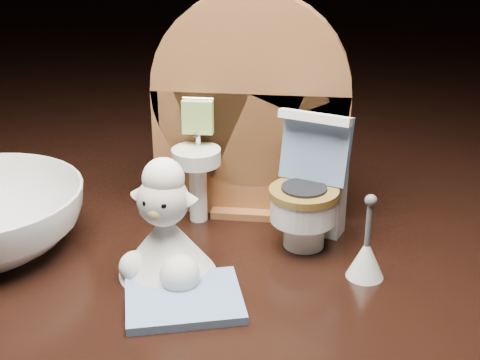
% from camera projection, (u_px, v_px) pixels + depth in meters
% --- Properties ---
extents(backdrop_panel, '(0.13, 0.05, 0.15)m').
position_uv_depth(backdrop_panel, '(249.00, 121.00, 0.44)').
color(backdrop_panel, '#92582F').
rests_on(backdrop_panel, ground).
extents(toy_toilet, '(0.05, 0.06, 0.08)m').
position_uv_depth(toy_toilet, '(310.00, 196.00, 0.42)').
color(toy_toilet, white).
rests_on(toy_toilet, ground).
extents(bath_mat, '(0.07, 0.07, 0.00)m').
position_uv_depth(bath_mat, '(184.00, 299.00, 0.36)').
color(bath_mat, '#6B8AB4').
rests_on(bath_mat, ground).
extents(toilet_brush, '(0.02, 0.02, 0.05)m').
position_uv_depth(toilet_brush, '(366.00, 256.00, 0.38)').
color(toilet_brush, white).
rests_on(toilet_brush, ground).
extents(plush_lamb, '(0.06, 0.06, 0.07)m').
position_uv_depth(plush_lamb, '(165.00, 235.00, 0.38)').
color(plush_lamb, white).
rests_on(plush_lamb, ground).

